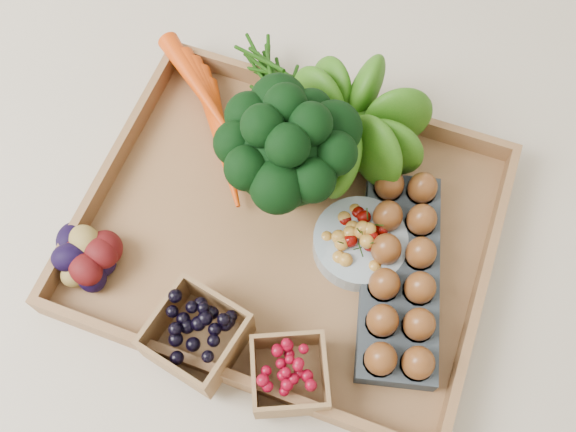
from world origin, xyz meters
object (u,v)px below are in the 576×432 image
(tray, at_px, (288,232))
(egg_carton, at_px, (399,276))
(broccoli, at_px, (287,167))
(cherry_bowl, at_px, (360,243))

(tray, xyz_separation_m, egg_carton, (0.16, -0.02, 0.02))
(tray, relative_size, egg_carton, 1.92)
(tray, distance_m, broccoli, 0.10)
(egg_carton, bearing_deg, broccoli, 144.66)
(cherry_bowl, relative_size, egg_carton, 0.44)
(tray, distance_m, egg_carton, 0.17)
(broccoli, distance_m, cherry_bowl, 0.14)
(broccoli, bearing_deg, tray, -68.17)
(tray, relative_size, broccoli, 2.91)
(cherry_bowl, bearing_deg, broccoli, 159.07)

